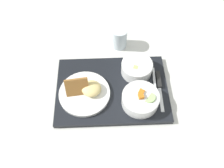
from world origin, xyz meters
name	(u,v)px	position (x,y,z in m)	size (l,w,h in m)	color
ground_plane	(112,91)	(0.00, 0.00, 0.00)	(4.00, 4.00, 0.00)	silver
serving_tray	(112,89)	(0.00, 0.00, 0.01)	(0.45, 0.32, 0.02)	black
bowl_salad	(141,99)	(-0.10, 0.07, 0.05)	(0.14, 0.14, 0.06)	white
bowl_soup	(137,67)	(-0.11, -0.07, 0.05)	(0.12, 0.12, 0.05)	white
plate_main	(85,92)	(0.10, 0.02, 0.03)	(0.20, 0.20, 0.08)	white
knife	(159,83)	(-0.19, 0.00, 0.03)	(0.03, 0.18, 0.02)	silver
spoon	(155,90)	(-0.17, 0.02, 0.03)	(0.04, 0.15, 0.01)	silver
glass_water	(119,39)	(-0.05, -0.24, 0.04)	(0.07, 0.07, 0.09)	silver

